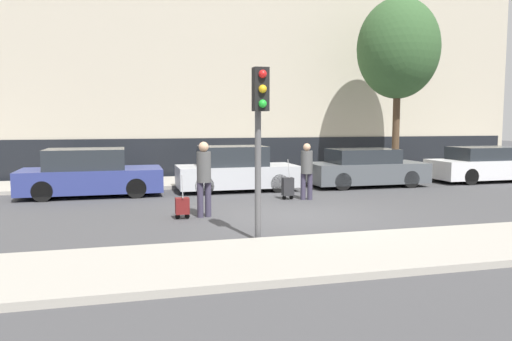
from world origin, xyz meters
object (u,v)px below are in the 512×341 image
Objects in this scene: parked_car_2 at (365,169)px; trolley_left at (182,206)px; bare_tree_near_crossing at (398,49)px; pedestrian_right at (307,168)px; trolley_right at (288,187)px; pedestrian_left at (204,174)px; traffic_light at (260,118)px; parked_car_0 at (90,174)px; parked_car_1 at (236,170)px; parked_car_3 at (488,165)px.

trolley_left is at bearing -148.24° from parked_car_2.
parked_car_2 is 0.59× the size of bare_tree_near_crossing.
pedestrian_right is (-3.09, -2.31, 0.31)m from parked_car_2.
trolley_right is at bearing -179.95° from pedestrian_right.
pedestrian_left is 0.55× the size of traffic_light.
parked_car_0 is 3.56× the size of trolley_right.
pedestrian_right is 5.56m from traffic_light.
parked_car_1 is 8.40m from bare_tree_near_crossing.
parked_car_1 reaches higher than parked_car_3.
trolley_right is 0.36× the size of traffic_light.
parked_car_3 is at bearing 33.20° from pedestrian_right.
pedestrian_left is (-11.65, -4.34, 0.41)m from parked_car_3.
parked_car_0 is 2.33× the size of pedestrian_left.
trolley_right is 5.63m from traffic_light.
bare_tree_near_crossing reaches higher than pedestrian_left.
traffic_light is at bearing -103.40° from pedestrian_right.
parked_car_1 reaches higher than parked_car_0.
parked_car_3 is at bearing 0.02° from parked_car_0.
traffic_light reaches higher than parked_car_0.
parked_car_0 is 12.46m from bare_tree_near_crossing.
parked_car_0 reaches higher than trolley_right.
parked_car_0 is 5.03m from trolley_left.
trolley_right is at bearing -64.20° from parked_car_1.
parked_car_2 is at bearing 50.19° from traffic_light.
traffic_light is (-1.10, -7.04, 1.67)m from parked_car_1.
pedestrian_left reaches higher than trolley_right.
trolley_left is (-0.54, -0.11, -0.73)m from pedestrian_left.
pedestrian_left is at bearing -146.82° from parked_car_2.
parked_car_2 is at bearing 30.73° from trolley_right.
parked_car_0 is at bearing -179.98° from parked_car_3.
pedestrian_left reaches higher than pedestrian_right.
trolley_right is (-3.62, -2.15, -0.25)m from parked_car_2.
parked_car_3 is at bearing 0.32° from parked_car_1.
traffic_light is (-2.71, -4.65, 1.42)m from pedestrian_right.
traffic_light is at bearing -63.74° from parked_car_0.
traffic_light is at bearing -129.81° from parked_car_2.
pedestrian_left is (-1.73, -4.28, 0.35)m from parked_car_1.
pedestrian_right reaches higher than trolley_left.
trolley_right is 0.17× the size of bare_tree_near_crossing.
bare_tree_near_crossing is (11.52, 1.67, 4.44)m from parked_car_0.
trolley_left is (2.33, -4.44, -0.37)m from parked_car_0.
parked_car_2 is 3.48× the size of trolley_right.
pedestrian_left reaches higher than parked_car_3.
trolley_left is at bearing -179.92° from pedestrian_left.
parked_car_3 is 12.98m from trolley_left.
parked_car_3 is at bearing 8.97° from pedestrian_left.
pedestrian_right is (3.33, 1.89, -0.10)m from pedestrian_left.
parked_car_3 is 9.14m from trolley_right.
pedestrian_left is at bearing 102.85° from traffic_light.
parked_car_1 is at bearing 178.98° from parked_car_2.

